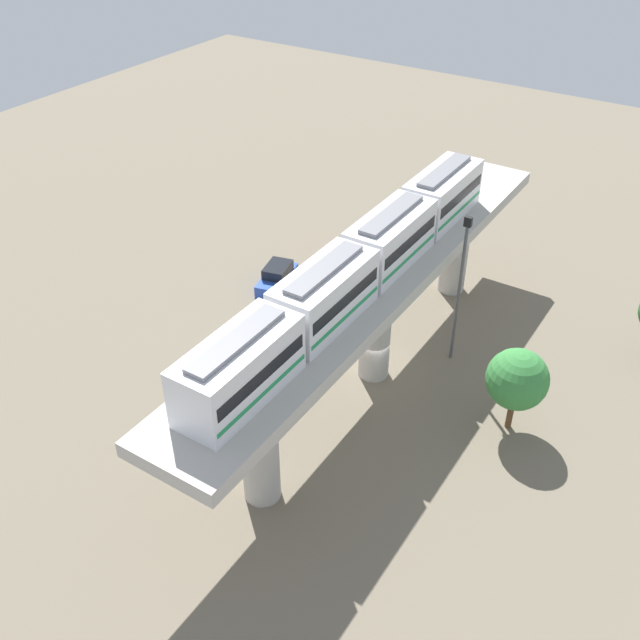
# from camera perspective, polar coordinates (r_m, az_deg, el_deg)

# --- Properties ---
(ground_plane) EXTENTS (120.00, 120.00, 0.00)m
(ground_plane) POSITION_cam_1_polar(r_m,az_deg,el_deg) (45.81, 4.19, -4.19)
(ground_plane) COLOR #706654
(viaduct) EXTENTS (5.20, 35.80, 7.51)m
(viaduct) POSITION_cam_1_polar(r_m,az_deg,el_deg) (42.31, 4.52, 1.95)
(viaduct) COLOR #B7B2AA
(viaduct) RESTS_ON ground
(train) EXTENTS (2.64, 27.45, 3.24)m
(train) POSITION_cam_1_polar(r_m,az_deg,el_deg) (38.93, 3.10, 4.29)
(train) COLOR white
(train) RESTS_ON viaduct
(parked_car_red) EXTENTS (2.60, 4.48, 1.76)m
(parked_car_red) POSITION_cam_1_polar(r_m,az_deg,el_deg) (56.76, 2.23, 5.37)
(parked_car_red) COLOR red
(parked_car_red) RESTS_ON ground
(parked_car_blue) EXTENTS (2.73, 4.50, 1.76)m
(parked_car_blue) POSITION_cam_1_polar(r_m,az_deg,el_deg) (53.56, -3.39, 3.34)
(parked_car_blue) COLOR #284CB7
(parked_car_blue) RESTS_ON ground
(parked_car_white) EXTENTS (2.44, 4.43, 1.76)m
(parked_car_white) POSITION_cam_1_polar(r_m,az_deg,el_deg) (46.63, -5.01, -2.25)
(parked_car_white) COLOR white
(parked_car_white) RESTS_ON ground
(tree_near_viaduct) EXTENTS (3.48, 3.48, 5.27)m
(tree_near_viaduct) POSITION_cam_1_polar(r_m,az_deg,el_deg) (41.20, 15.26, -4.54)
(tree_near_viaduct) COLOR brown
(tree_near_viaduct) RESTS_ON ground
(signal_post) EXTENTS (0.44, 0.28, 10.11)m
(signal_post) POSITION_cam_1_polar(r_m,az_deg,el_deg) (44.54, 10.95, 2.78)
(signal_post) COLOR #4C4C51
(signal_post) RESTS_ON ground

